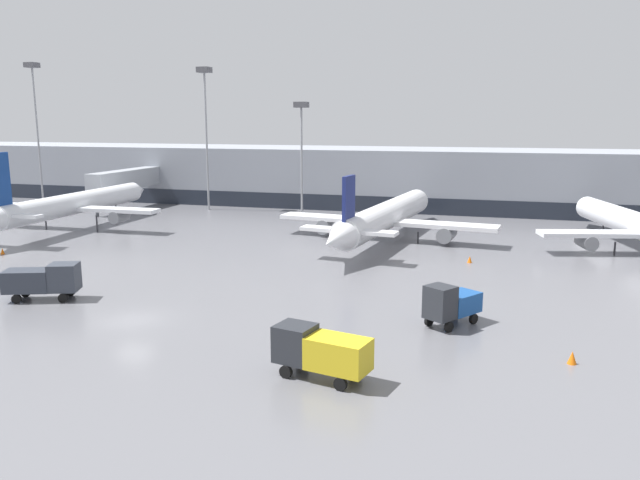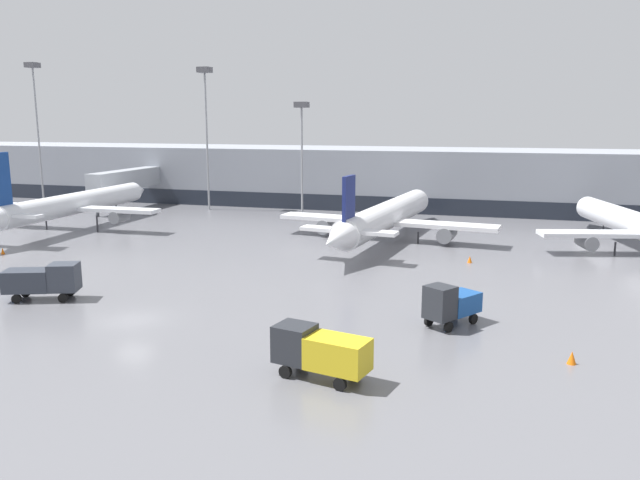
{
  "view_description": "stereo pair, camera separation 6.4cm",
  "coord_description": "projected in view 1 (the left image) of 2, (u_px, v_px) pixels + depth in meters",
  "views": [
    {
      "loc": [
        23.6,
        -35.52,
        13.47
      ],
      "look_at": [
        8.57,
        16.36,
        3.0
      ],
      "focal_mm": 35.0,
      "sensor_mm": 36.0,
      "label": 1
    },
    {
      "loc": [
        23.67,
        -35.51,
        13.47
      ],
      "look_at": [
        8.57,
        16.36,
        3.0
      ],
      "focal_mm": 35.0,
      "sensor_mm": 36.0,
      "label": 2
    }
  ],
  "objects": [
    {
      "name": "traffic_cone_0",
      "position": [
        2.0,
        251.0,
        63.29
      ],
      "size": [
        0.38,
        0.38,
        0.65
      ],
      "color": "orange",
      "rests_on": "ground_plane"
    },
    {
      "name": "apron_light_mast_0",
      "position": [
        205.0,
        100.0,
        91.8
      ],
      "size": [
        1.8,
        1.8,
        20.99
      ],
      "color": "gray",
      "rests_on": "ground_plane"
    },
    {
      "name": "terminal_building",
      "position": [
        347.0,
        176.0,
        100.07
      ],
      "size": [
        160.0,
        31.56,
        9.0
      ],
      "color": "gray",
      "rests_on": "ground_plane"
    },
    {
      "name": "parked_jet_1",
      "position": [
        385.0,
        217.0,
        70.47
      ],
      "size": [
        25.31,
        35.85,
        8.27
      ],
      "rotation": [
        0.0,
        0.0,
        1.46
      ],
      "color": "white",
      "rests_on": "ground_plane"
    },
    {
      "name": "parked_jet_0",
      "position": [
        73.0,
        204.0,
        76.55
      ],
      "size": [
        22.73,
        32.85,
        10.11
      ],
      "rotation": [
        0.0,
        0.0,
        1.59
      ],
      "color": "silver",
      "rests_on": "ground_plane"
    },
    {
      "name": "traffic_cone_1",
      "position": [
        572.0,
        358.0,
        34.85
      ],
      "size": [
        0.51,
        0.51,
        0.74
      ],
      "color": "orange",
      "rests_on": "ground_plane"
    },
    {
      "name": "service_truck_2",
      "position": [
        43.0,
        280.0,
        47.05
      ],
      "size": [
        5.71,
        3.66,
        2.78
      ],
      "rotation": [
        0.0,
        0.0,
        0.36
      ],
      "color": "#2D333D",
      "rests_on": "ground_plane"
    },
    {
      "name": "service_truck_1",
      "position": [
        320.0,
        350.0,
        32.69
      ],
      "size": [
        5.47,
        2.95,
        2.7
      ],
      "rotation": [
        0.0,
        0.0,
        2.92
      ],
      "color": "gold",
      "rests_on": "ground_plane"
    },
    {
      "name": "traffic_cone_3",
      "position": [
        470.0,
        259.0,
        59.53
      ],
      "size": [
        0.45,
        0.45,
        0.66
      ],
      "color": "orange",
      "rests_on": "ground_plane"
    },
    {
      "name": "traffic_cone_2",
      "position": [
        343.0,
        233.0,
        73.17
      ],
      "size": [
        0.4,
        0.4,
        0.63
      ],
      "color": "orange",
      "rests_on": "ground_plane"
    },
    {
      "name": "service_truck_0",
      "position": [
        450.0,
        303.0,
        41.19
      ],
      "size": [
        3.79,
        4.46,
        2.88
      ],
      "rotation": [
        0.0,
        0.0,
        4.12
      ],
      "color": "#19478C",
      "rests_on": "ground_plane"
    },
    {
      "name": "ground_plane",
      "position": [
        133.0,
        320.0,
        42.51
      ],
      "size": [
        320.0,
        320.0,
        0.0
      ],
      "primitive_type": "plane",
      "color": "slate"
    },
    {
      "name": "apron_light_mast_2",
      "position": [
        34.0,
        96.0,
        100.54
      ],
      "size": [
        1.8,
        1.8,
        22.42
      ],
      "color": "gray",
      "rests_on": "ground_plane"
    },
    {
      "name": "apron_light_mast_4",
      "position": [
        301.0,
        124.0,
        88.16
      ],
      "size": [
        1.8,
        1.8,
        15.9
      ],
      "color": "gray",
      "rests_on": "ground_plane"
    }
  ]
}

